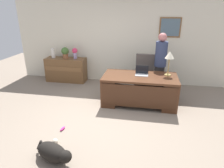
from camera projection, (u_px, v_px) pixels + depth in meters
The scene contains 14 objects.
ground_plane at pixel (105, 120), 4.39m from camera, with size 12.00×12.00×0.00m, color gray.
back_wall at pixel (122, 41), 6.28m from camera, with size 7.00×0.16×2.70m.
desk at pixel (139, 89), 5.00m from camera, with size 1.84×0.95×0.75m.
credenza at pixel (66, 70), 6.61m from camera, with size 1.31×0.50×0.78m.
armchair at pixel (145, 75), 5.77m from camera, with size 0.60×0.59×1.07m.
person_standing at pixel (160, 64), 5.43m from camera, with size 0.32×0.32×1.72m.
dog_lying at pixel (54, 153), 3.17m from camera, with size 0.73×0.49×0.30m.
laptop at pixel (142, 73), 4.98m from camera, with size 0.32×0.22×0.22m.
desk_lamp at pixel (170, 56), 4.78m from camera, with size 0.22×0.22×0.61m.
vase_with_flowers at pixel (75, 52), 6.34m from camera, with size 0.17×0.17×0.35m.
vase_empty at pixel (53, 53), 6.48m from camera, with size 0.13×0.13×0.31m, color silver.
potted_plant at pixel (65, 52), 6.39m from camera, with size 0.24×0.24×0.36m.
dog_toy_ball at pixel (55, 141), 3.60m from camera, with size 0.10×0.10×0.10m, color beige.
dog_toy_plush at pixel (63, 129), 4.03m from camera, with size 0.16×0.05×0.05m, color #D8338C.
Camera 1 is at (0.82, -3.71, 2.33)m, focal length 31.68 mm.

